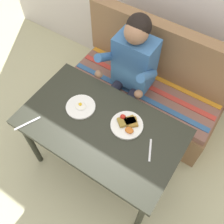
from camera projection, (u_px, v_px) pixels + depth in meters
name	position (u px, v px, depth m)	size (l,w,h in m)	color
ground_plane	(103.00, 165.00, 2.49)	(8.00, 8.00, 0.00)	beige
table	(101.00, 131.00, 1.96)	(1.20, 0.70, 0.73)	#292B21
couch	(146.00, 91.00, 2.57)	(1.44, 0.56, 1.00)	olive
person	(130.00, 68.00, 2.18)	(0.45, 0.61, 1.21)	#3968A0
plate_breakfast	(127.00, 124.00, 1.88)	(0.24, 0.24, 0.05)	white
plate_eggs	(81.00, 107.00, 1.97)	(0.22, 0.22, 0.04)	white
fork	(150.00, 150.00, 1.78)	(0.01, 0.17, 0.01)	silver
knife	(27.00, 123.00, 1.89)	(0.01, 0.20, 0.01)	silver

